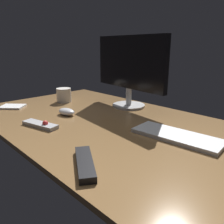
# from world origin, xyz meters

# --- Properties ---
(desk) EXTENTS (1.40, 0.84, 0.02)m
(desk) POSITION_xyz_m (0.00, 0.00, 0.01)
(desk) COLOR olive
(desk) RESTS_ON ground
(monitor) EXTENTS (0.53, 0.19, 0.40)m
(monitor) POSITION_xyz_m (-0.09, 0.28, 0.25)
(monitor) COLOR beige
(monitor) RESTS_ON desk
(keyboard) EXTENTS (0.35, 0.16, 0.02)m
(keyboard) POSITION_xyz_m (0.36, 0.06, 0.03)
(keyboard) COLOR silver
(keyboard) RESTS_ON desk
(computer_mouse) EXTENTS (0.11, 0.07, 0.03)m
(computer_mouse) POSITION_xyz_m (-0.19, -0.08, 0.04)
(computer_mouse) COLOR silver
(computer_mouse) RESTS_ON desk
(media_remote) EXTENTS (0.19, 0.09, 0.03)m
(media_remote) POSITION_xyz_m (-0.12, -0.26, 0.03)
(media_remote) COLOR #B7B7BC
(media_remote) RESTS_ON desk
(tv_remote) EXTENTS (0.19, 0.14, 0.02)m
(tv_remote) POSITION_xyz_m (0.29, -0.33, 0.03)
(tv_remote) COLOR black
(tv_remote) RESTS_ON desk
(coffee_mug) EXTENTS (0.09, 0.09, 0.09)m
(coffee_mug) POSITION_xyz_m (-0.45, 0.07, 0.06)
(coffee_mug) COLOR silver
(coffee_mug) RESTS_ON desk
(notepad) EXTENTS (0.16, 0.16, 0.01)m
(notepad) POSITION_xyz_m (-0.54, -0.22, 0.03)
(notepad) COLOR white
(notepad) RESTS_ON desk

